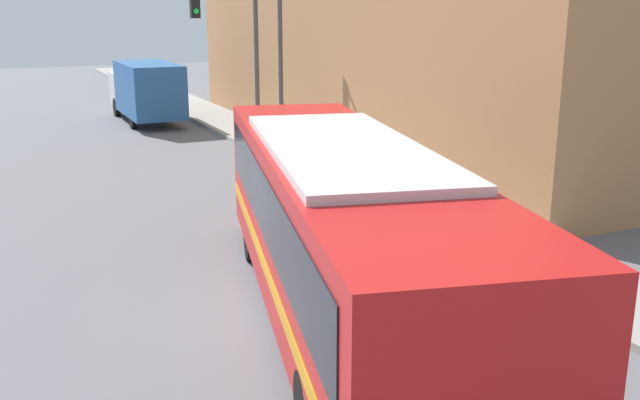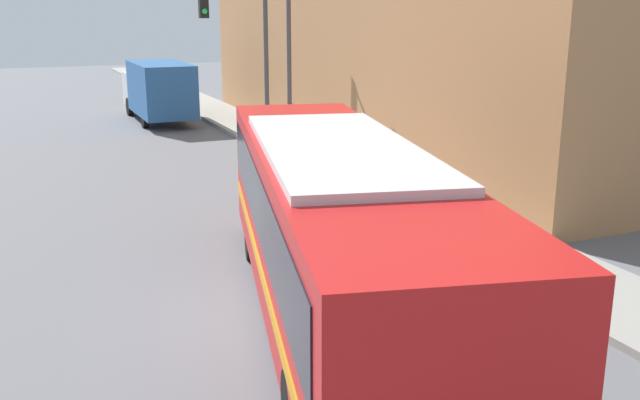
% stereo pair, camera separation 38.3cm
% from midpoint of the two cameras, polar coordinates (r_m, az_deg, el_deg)
% --- Properties ---
extents(ground_plane, '(120.00, 120.00, 0.00)m').
position_cam_midpoint_polar(ground_plane, '(12.76, -4.22, -9.04)').
color(ground_plane, slate).
extents(sidewalk, '(2.54, 70.00, 0.15)m').
position_cam_midpoint_polar(sidewalk, '(32.85, -7.27, 5.95)').
color(sidewalk, gray).
rests_on(sidewalk, ground_plane).
extents(city_bus, '(5.18, 11.83, 3.15)m').
position_cam_midpoint_polar(city_bus, '(11.65, 0.82, -1.87)').
color(city_bus, red).
rests_on(city_bus, ground_plane).
extents(delivery_truck, '(2.28, 7.26, 2.80)m').
position_cam_midpoint_polar(delivery_truck, '(34.88, -14.08, 8.58)').
color(delivery_truck, '#265999').
rests_on(delivery_truck, ground_plane).
extents(fire_hydrant, '(0.25, 0.34, 0.71)m').
position_cam_midpoint_polar(fire_hydrant, '(17.70, 7.23, -0.47)').
color(fire_hydrant, '#999999').
rests_on(fire_hydrant, sidewalk).
extents(traffic_light_pole, '(3.28, 0.35, 5.80)m').
position_cam_midpoint_polar(traffic_light_pole, '(25.16, -5.94, 12.46)').
color(traffic_light_pole, '#47474C').
rests_on(traffic_light_pole, sidewalk).
extents(parking_meter, '(0.14, 0.14, 1.23)m').
position_cam_midpoint_polar(parking_meter, '(22.26, -0.17, 4.13)').
color(parking_meter, '#47474C').
rests_on(parking_meter, sidewalk).
extents(street_lamp, '(2.53, 0.28, 6.85)m').
position_cam_midpoint_polar(street_lamp, '(28.01, -6.21, 13.00)').
color(street_lamp, '#47474C').
rests_on(street_lamp, sidewalk).
extents(pedestrian_near_corner, '(0.34, 0.34, 1.69)m').
position_cam_midpoint_polar(pedestrian_near_corner, '(26.85, -3.39, 6.04)').
color(pedestrian_near_corner, slate).
rests_on(pedestrian_near_corner, sidewalk).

